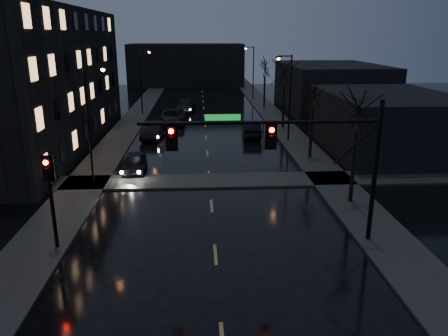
{
  "coord_description": "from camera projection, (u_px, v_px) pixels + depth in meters",
  "views": [
    {
      "loc": [
        -0.64,
        -10.17,
        9.8
      ],
      "look_at": [
        0.59,
        11.24,
        3.2
      ],
      "focal_mm": 35.0,
      "sensor_mm": 36.0,
      "label": 1
    }
  ],
  "objects": [
    {
      "name": "tree_mid_a",
      "position": [
        314.0,
        87.0,
        34.27
      ],
      "size": [
        3.3,
        3.3,
        7.58
      ],
      "color": "black",
      "rests_on": "ground"
    },
    {
      "name": "streetlight_r_mid",
      "position": [
        288.0,
        91.0,
        40.26
      ],
      "size": [
        1.53,
        0.28,
        8.0
      ],
      "color": "black",
      "rests_on": "ground"
    },
    {
      "name": "oncoming_car_b",
      "position": [
        153.0,
        130.0,
        42.54
      ],
      "size": [
        2.19,
        5.02,
        1.61
      ],
      "primitive_type": "imported",
      "rotation": [
        0.0,
        0.0,
        -0.1
      ],
      "color": "black",
      "rests_on": "ground"
    },
    {
      "name": "oncoming_car_a",
      "position": [
        135.0,
        163.0,
        32.22
      ],
      "size": [
        1.89,
        4.24,
        1.41
      ],
      "primitive_type": "imported",
      "rotation": [
        0.0,
        0.0,
        0.05
      ],
      "color": "black",
      "rests_on": "ground"
    },
    {
      "name": "oncoming_car_d",
      "position": [
        185.0,
        106.0,
        57.2
      ],
      "size": [
        2.73,
        5.58,
        1.56
      ],
      "primitive_type": "imported",
      "rotation": [
        0.0,
        0.0,
        -0.1
      ],
      "color": "black",
      "rests_on": "ground"
    },
    {
      "name": "oncoming_car_c",
      "position": [
        173.0,
        117.0,
        49.34
      ],
      "size": [
        3.01,
        6.05,
        1.65
      ],
      "primitive_type": "imported",
      "rotation": [
        0.0,
        0.0,
        -0.05
      ],
      "color": "black",
      "rests_on": "ground"
    },
    {
      "name": "streetlight_l_near",
      "position": [
        91.0,
        116.0,
        27.98
      ],
      "size": [
        1.53,
        0.28,
        8.0
      ],
      "color": "black",
      "rests_on": "ground"
    },
    {
      "name": "lead_car",
      "position": [
        251.0,
        128.0,
        43.43
      ],
      "size": [
        1.92,
        4.95,
        1.61
      ],
      "primitive_type": "imported",
      "rotation": [
        0.0,
        0.0,
        3.1
      ],
      "color": "black",
      "rests_on": "ground"
    },
    {
      "name": "commercial_right_near",
      "position": [
        387.0,
        123.0,
        37.55
      ],
      "size": [
        10.0,
        14.0,
        5.0
      ],
      "primitive_type": "cube",
      "color": "black",
      "rests_on": "ground"
    },
    {
      "name": "far_block",
      "position": [
        186.0,
        65.0,
        85.71
      ],
      "size": [
        22.0,
        10.0,
        8.0
      ],
      "primitive_type": "cube",
      "color": "black",
      "rests_on": "ground"
    },
    {
      "name": "tree_mid_b",
      "position": [
        285.0,
        66.0,
        45.49
      ],
      "size": [
        3.74,
        3.74,
        8.59
      ],
      "color": "black",
      "rests_on": "ground"
    },
    {
      "name": "commercial_right_far",
      "position": [
        330.0,
        87.0,
        58.48
      ],
      "size": [
        12.0,
        18.0,
        6.0
      ],
      "primitive_type": "cube",
      "color": "black",
      "rests_on": "ground"
    },
    {
      "name": "signal_pole_left",
      "position": [
        50.0,
        189.0,
        19.91
      ],
      "size": [
        0.35,
        0.41,
        4.53
      ],
      "color": "black",
      "rests_on": "ground"
    },
    {
      "name": "streetlight_l_far",
      "position": [
        142.0,
        77.0,
        53.75
      ],
      "size": [
        1.53,
        0.28,
        8.0
      ],
      "color": "black",
      "rests_on": "ground"
    },
    {
      "name": "apartment_block",
      "position": [
        19.0,
        79.0,
        38.58
      ],
      "size": [
        12.0,
        30.0,
        12.0
      ],
      "primitive_type": "cube",
      "color": "black",
      "rests_on": "ground"
    },
    {
      "name": "tree_near",
      "position": [
        359.0,
        100.0,
        24.62
      ],
      "size": [
        3.52,
        3.52,
        8.08
      ],
      "color": "black",
      "rests_on": "ground"
    },
    {
      "name": "tree_far",
      "position": [
        265.0,
        63.0,
        59.01
      ],
      "size": [
        3.43,
        3.43,
        7.88
      ],
      "color": "black",
      "rests_on": "ground"
    },
    {
      "name": "sidewalk_right",
      "position": [
        285.0,
        130.0,
        46.47
      ],
      "size": [
        3.0,
        140.0,
        0.12
      ],
      "primitive_type": "cube",
      "color": "#2D2D2B",
      "rests_on": "ground"
    },
    {
      "name": "signal_mast",
      "position": [
        298.0,
        146.0,
        19.99
      ],
      "size": [
        11.11,
        0.41,
        7.0
      ],
      "color": "black",
      "rests_on": "ground"
    },
    {
      "name": "sidewalk_cross",
      "position": [
        210.0,
        181.0,
        30.26
      ],
      "size": [
        40.0,
        3.0,
        0.12
      ],
      "primitive_type": "cube",
      "color": "#2D2D2B",
      "rests_on": "ground"
    },
    {
      "name": "streetlight_r_far",
      "position": [
        252.0,
        68.0,
        66.98
      ],
      "size": [
        1.53,
        0.28,
        8.0
      ],
      "color": "black",
      "rests_on": "ground"
    },
    {
      "name": "sidewalk_left",
      "position": [
        124.0,
        131.0,
        45.54
      ],
      "size": [
        3.0,
        140.0,
        0.12
      ],
      "primitive_type": "cube",
      "color": "#2D2D2B",
      "rests_on": "ground"
    }
  ]
}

